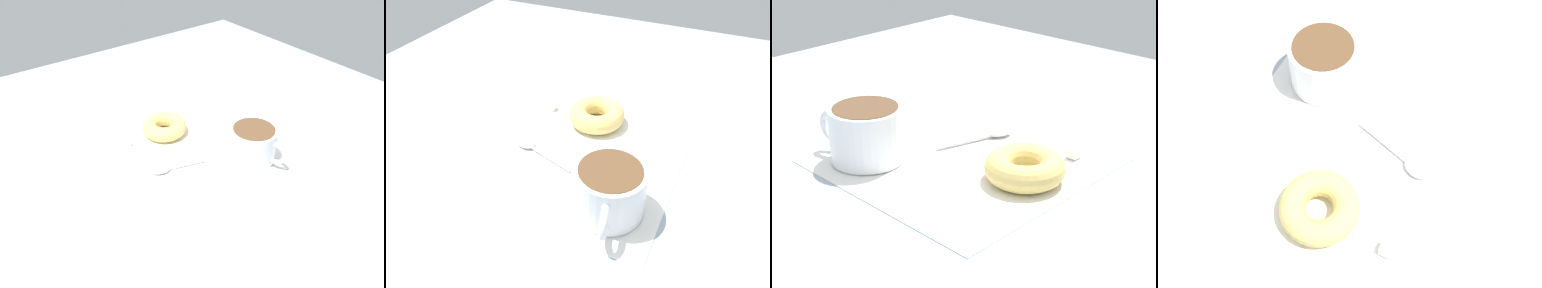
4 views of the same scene
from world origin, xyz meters
TOP-DOWN VIEW (x-y plane):
  - ground_plane at (0.00, 0.00)cm, footprint 120.00×120.00cm
  - napkin at (2.88, 1.83)cm, footprint 31.78×31.78cm
  - coffee_cup at (-5.63, 10.85)cm, footprint 9.48×12.16cm
  - donut at (3.53, -7.52)cm, footprint 9.81×9.81cm
  - spoon at (10.30, 3.70)cm, footprint 11.57×4.88cm
  - sugar_cube at (12.83, -8.24)cm, footprint 1.52×1.52cm

SIDE VIEW (x-z plane):
  - ground_plane at x=0.00cm, z-range -2.00..0.00cm
  - napkin at x=2.88cm, z-range 0.00..0.30cm
  - spoon at x=10.30cm, z-range 0.25..1.15cm
  - sugar_cube at x=12.83cm, z-range 0.30..1.82cm
  - donut at x=3.53cm, z-range 0.30..3.57cm
  - coffee_cup at x=-5.63cm, z-range 0.45..7.55cm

